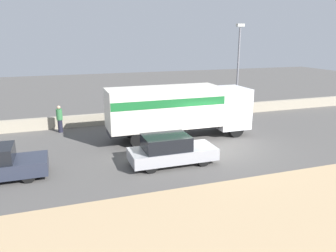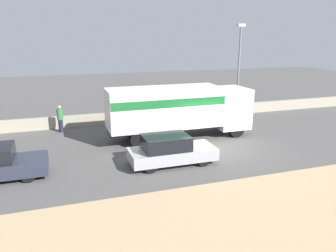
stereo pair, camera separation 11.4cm
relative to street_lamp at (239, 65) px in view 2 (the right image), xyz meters
name	(u,v)px [view 2 (the right image)]	position (x,y,z in m)	size (l,w,h in m)	color
ground_plane	(211,150)	(-5.03, -6.12, -3.98)	(80.00, 80.00, 0.00)	#514F4C
dirt_shoulder_foreground	(297,212)	(-5.03, -13.01, -3.96)	(60.00, 6.04, 0.04)	tan
stone_wall_backdrop	(169,114)	(-5.03, 1.13, -3.58)	(60.00, 0.35, 0.80)	#A39984
street_lamp	(239,65)	(0.00, 0.00, 0.00)	(0.56, 0.28, 6.86)	slate
box_truck	(178,108)	(-5.99, -3.44, -2.10)	(8.68, 2.36, 3.13)	silver
car_hatchback	(170,150)	(-7.82, -7.32, -3.26)	(4.18, 1.72, 1.46)	#9E9EA3
pedestrian	(60,118)	(-12.74, 0.14, -3.07)	(0.38, 0.38, 1.75)	#1E1E2D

